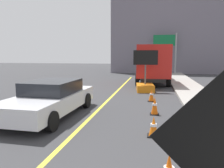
{
  "coord_description": "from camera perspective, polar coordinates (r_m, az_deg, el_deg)",
  "views": [
    {
      "loc": [
        2.34,
        -0.17,
        2.4
      ],
      "look_at": [
        1.25,
        5.69,
        1.62
      ],
      "focal_mm": 35.72,
      "sensor_mm": 36.0,
      "label": 1
    }
  ],
  "objects": [
    {
      "name": "far_building_block",
      "position": [
        34.32,
        15.08,
        11.75
      ],
      "size": [
        16.37,
        9.45,
        10.22
      ],
      "primitive_type": "cube",
      "color": "slate",
      "rests_on": "ground"
    },
    {
      "name": "traffic_cone_curbside",
      "position": [
        11.71,
        10.08,
        -2.81
      ],
      "size": [
        0.36,
        0.36,
        0.68
      ],
      "color": "black",
      "rests_on": "ground"
    },
    {
      "name": "traffic_cone_mid_lane",
      "position": [
        6.8,
        10.6,
        -10.67
      ],
      "size": [
        0.36,
        0.36,
        0.61
      ],
      "color": "black",
      "rests_on": "ground"
    },
    {
      "name": "lane_center_stripe",
      "position": [
        7.02,
        -9.88,
        -12.6
      ],
      "size": [
        0.14,
        36.0,
        0.01
      ],
      "primitive_type": "cube",
      "color": "yellow",
      "rests_on": "ground"
    },
    {
      "name": "traffic_cone_far_lane",
      "position": [
        9.2,
        10.87,
        -5.48
      ],
      "size": [
        0.36,
        0.36,
        0.73
      ],
      "color": "black",
      "rests_on": "ground"
    },
    {
      "name": "pickup_car",
      "position": [
        9.15,
        -15.45,
        -3.53
      ],
      "size": [
        2.25,
        5.08,
        1.38
      ],
      "color": "silver",
      "rests_on": "ground"
    },
    {
      "name": "box_truck",
      "position": [
        19.22,
        10.26,
        5.35
      ],
      "size": [
        2.89,
        7.08,
        3.13
      ],
      "color": "black",
      "rests_on": "ground"
    },
    {
      "name": "highway_guide_sign",
      "position": [
        28.15,
        14.44,
        9.32
      ],
      "size": [
        2.79,
        0.18,
        5.0
      ],
      "color": "gray",
      "rests_on": "ground"
    },
    {
      "name": "arrow_board_trailer",
      "position": [
        14.98,
        8.47,
        0.03
      ],
      "size": [
        1.6,
        1.92,
        2.7
      ],
      "color": "orange",
      "rests_on": "ground"
    }
  ]
}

